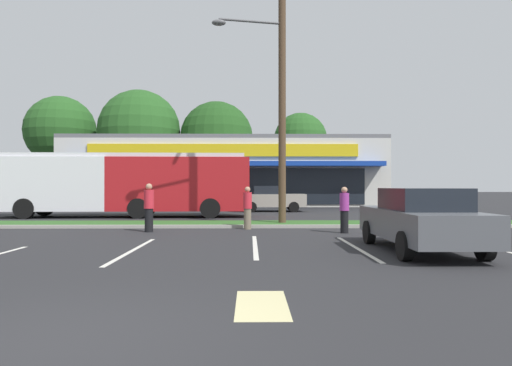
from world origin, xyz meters
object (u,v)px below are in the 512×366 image
(pedestrian_far, at_px, (248,208))
(city_bus, at_px, (124,183))
(utility_pole, at_px, (279,76))
(pedestrian_near_bench, at_px, (149,208))
(pedestrian_mid, at_px, (344,210))
(car_0, at_px, (420,219))
(car_2, at_px, (271,198))

(pedestrian_far, bearing_deg, city_bus, -138.23)
(utility_pole, height_order, pedestrian_far, utility_pole)
(utility_pole, xyz_separation_m, pedestrian_near_bench, (-4.71, -2.62, -5.22))
(pedestrian_near_bench, height_order, pedestrian_mid, pedestrian_near_bench)
(car_0, bearing_deg, pedestrian_near_bench, 57.65)
(utility_pole, xyz_separation_m, city_bus, (-7.70, 5.19, -4.30))
(car_2, bearing_deg, car_0, -81.00)
(utility_pole, distance_m, car_2, 11.56)
(pedestrian_mid, bearing_deg, car_2, 25.62)
(utility_pole, height_order, pedestrian_near_bench, utility_pole)
(car_2, height_order, pedestrian_far, car_2)
(pedestrian_near_bench, bearing_deg, city_bus, -163.14)
(pedestrian_mid, bearing_deg, pedestrian_near_bench, 103.77)
(utility_pole, bearing_deg, pedestrian_mid, -56.68)
(city_bus, height_order, pedestrian_near_bench, city_bus)
(city_bus, bearing_deg, car_0, 128.51)
(pedestrian_near_bench, bearing_deg, car_2, 155.23)
(utility_pole, height_order, car_2, utility_pole)
(car_0, bearing_deg, city_bus, 40.11)
(utility_pole, distance_m, city_bus, 10.23)
(car_2, xyz_separation_m, pedestrian_far, (-1.44, -11.92, -0.02))
(car_2, distance_m, pedestrian_mid, 13.51)
(city_bus, xyz_separation_m, car_0, (10.68, -12.68, -0.98))
(pedestrian_mid, relative_size, pedestrian_far, 1.00)
(city_bus, bearing_deg, pedestrian_far, 131.71)
(car_0, bearing_deg, pedestrian_mid, 12.27)
(car_2, height_order, pedestrian_mid, car_2)
(city_bus, distance_m, car_0, 16.61)
(pedestrian_near_bench, distance_m, pedestrian_far, 3.57)
(utility_pole, relative_size, pedestrian_far, 7.24)
(utility_pole, bearing_deg, pedestrian_near_bench, -150.92)
(pedestrian_near_bench, height_order, pedestrian_far, pedestrian_near_bench)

